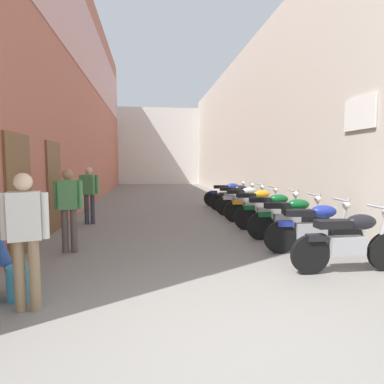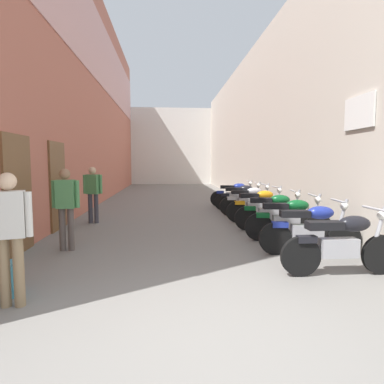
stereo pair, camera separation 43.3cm
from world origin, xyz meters
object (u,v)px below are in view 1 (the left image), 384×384
Objects in this scene: motorcycle_sixth at (244,200)px; water_jug_beside_first at (22,282)px; motorcycle_nearest at (350,240)px; motorcycle_eighth at (228,194)px; motorcycle_third at (290,217)px; motorcycle_fourth at (271,210)px; motorcycle_second at (314,227)px; pedestrian_further_down at (89,191)px; pedestrian_mid_alley at (69,204)px; umbrella_leaning at (0,244)px; motorcycle_fifth at (256,204)px; motorcycle_seventh at (235,196)px; pedestrian_by_doorway at (25,231)px.

water_jug_beside_first is at bearing -127.89° from motorcycle_sixth.
motorcycle_nearest and motorcycle_eighth have the same top height.
motorcycle_third and motorcycle_eighth have the same top height.
motorcycle_eighth is at bearing 90.00° from motorcycle_third.
motorcycle_fourth is (-0.00, 3.21, 0.00)m from motorcycle_nearest.
motorcycle_second is at bearing -90.00° from motorcycle_sixth.
motorcycle_third is 5.30m from pedestrian_further_down.
pedestrian_mid_alley reaches higher than umbrella_leaning.
motorcycle_nearest is 1.00× the size of motorcycle_sixth.
motorcycle_fourth is at bearing -90.01° from motorcycle_fifth.
pedestrian_further_down is at bearing 92.62° from pedestrian_mid_alley.
motorcycle_nearest is 4.41m from motorcycle_fifth.
umbrella_leaning reaches higher than water_jug_beside_first.
motorcycle_seventh is 8.35m from water_jug_beside_first.
motorcycle_nearest is at bearing -90.00° from motorcycle_sixth.
motorcycle_fifth is at bearing -90.00° from motorcycle_sixth.
motorcycle_eighth is (-0.00, 3.27, 0.00)m from motorcycle_fifth.
motorcycle_third is 5.27m from pedestrian_by_doorway.
umbrella_leaning is (-4.87, -6.87, 0.18)m from motorcycle_seventh.
water_jug_beside_first is (-4.61, -3.57, -0.29)m from motorcycle_fourth.
motorcycle_seventh reaches higher than umbrella_leaning.
motorcycle_third is 1.00× the size of motorcycle_fifth.
motorcycle_sixth is at bearing 54.88° from pedestrian_by_doorway.
motorcycle_sixth is at bearing 90.00° from motorcycle_nearest.
motorcycle_sixth is 4.41× the size of water_jug_beside_first.
motorcycle_seventh is 1.90× the size of umbrella_leaning.
pedestrian_further_down reaches higher than water_jug_beside_first.
motorcycle_eighth is 1.17× the size of pedestrian_by_doorway.
motorcycle_second is 1.00× the size of motorcycle_third.
motorcycle_third is at bearing 28.51° from water_jug_beside_first.
water_jug_beside_first is at bearing -142.19° from motorcycle_fourth.
motorcycle_second is 4.58m from pedestrian_mid_alley.
motorcycle_fifth and motorcycle_sixth have the same top height.
motorcycle_nearest and motorcycle_seventh have the same top height.
motorcycle_fourth is at bearing 90.00° from motorcycle_third.
motorcycle_fifth is at bearing 90.00° from motorcycle_nearest.
umbrella_leaning is at bearing -99.97° from pedestrian_mid_alley.
pedestrian_by_doorway is at bearing -138.32° from motorcycle_fourth.
motorcycle_seventh is at bearing 90.00° from motorcycle_second.
motorcycle_nearest and motorcycle_fifth have the same top height.
motorcycle_fifth is at bearing 46.08° from water_jug_beside_first.
motorcycle_fourth is at bearing -90.00° from motorcycle_seventh.
motorcycle_sixth is 1.04m from motorcycle_seventh.
motorcycle_eighth is 7.47m from pedestrian_mid_alley.
motorcycle_third and motorcycle_fifth have the same top height.
motorcycle_third is (-0.00, 1.05, 0.00)m from motorcycle_second.
pedestrian_mid_alley reaches higher than motorcycle_eighth.
motorcycle_sixth is 1.92× the size of umbrella_leaning.
water_jug_beside_first is (-4.61, -5.92, -0.29)m from motorcycle_sixth.
pedestrian_by_doorway is 3.74× the size of water_jug_beside_first.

